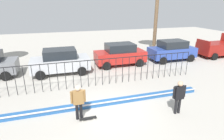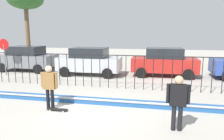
# 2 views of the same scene
# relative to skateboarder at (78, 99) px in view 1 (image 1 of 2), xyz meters

# --- Properties ---
(ground_plane) EXTENTS (60.00, 60.00, 0.00)m
(ground_plane) POSITION_rel_skateboarder_xyz_m (1.54, 0.18, -1.02)
(ground_plane) COLOR #ADA89E
(bowl_coping_ledge) EXTENTS (11.00, 0.41, 0.27)m
(bowl_coping_ledge) POSITION_rel_skateboarder_xyz_m (1.54, 0.91, -0.90)
(bowl_coping_ledge) COLOR #235699
(bowl_coping_ledge) RESTS_ON ground
(perimeter_fence) EXTENTS (14.04, 0.04, 1.78)m
(perimeter_fence) POSITION_rel_skateboarder_xyz_m (1.54, 3.49, 0.08)
(perimeter_fence) COLOR black
(perimeter_fence) RESTS_ON ground
(skateboarder) EXTENTS (0.69, 0.26, 1.70)m
(skateboarder) POSITION_rel_skateboarder_xyz_m (0.00, 0.00, 0.00)
(skateboarder) COLOR black
(skateboarder) RESTS_ON ground
(skateboard) EXTENTS (0.80, 0.20, 0.07)m
(skateboard) POSITION_rel_skateboarder_xyz_m (0.37, -0.17, -0.96)
(skateboard) COLOR black
(skateboard) RESTS_ON ground
(camera_operator) EXTENTS (0.68, 0.26, 1.69)m
(camera_operator) POSITION_rel_skateboarder_xyz_m (4.62, -0.92, -0.00)
(camera_operator) COLOR black
(camera_operator) RESTS_ON ground
(parked_car_silver) EXTENTS (4.30, 2.12, 1.90)m
(parked_car_silver) POSITION_rel_skateboarder_xyz_m (-0.48, 6.57, -0.05)
(parked_car_silver) COLOR #B7BABF
(parked_car_silver) RESTS_ON ground
(parked_car_red) EXTENTS (4.30, 2.12, 1.90)m
(parked_car_red) POSITION_rel_skateboarder_xyz_m (4.56, 7.25, -0.05)
(parked_car_red) COLOR #B2231E
(parked_car_red) RESTS_ON ground
(parked_car_blue) EXTENTS (4.30, 2.12, 1.90)m
(parked_car_blue) POSITION_rel_skateboarder_xyz_m (9.72, 7.20, -0.05)
(parked_car_blue) COLOR #2D479E
(parked_car_blue) RESTS_ON ground
(pickup_truck) EXTENTS (4.70, 2.12, 2.24)m
(pickup_truck) POSITION_rel_skateboarder_xyz_m (15.53, 6.98, 0.02)
(pickup_truck) COLOR maroon
(pickup_truck) RESTS_ON ground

